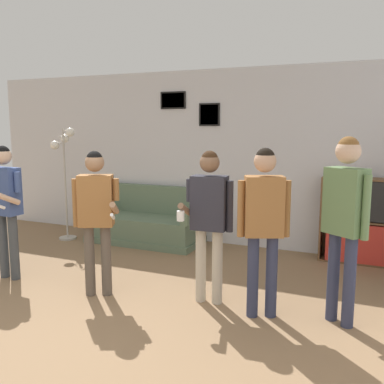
% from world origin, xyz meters
% --- Properties ---
extents(ground_plane, '(20.00, 20.00, 0.00)m').
position_xyz_m(ground_plane, '(0.00, 0.00, 0.00)').
color(ground_plane, '#846647').
extents(wall_back, '(8.35, 0.08, 2.70)m').
position_xyz_m(wall_back, '(-0.00, 3.76, 1.35)').
color(wall_back, silver).
rests_on(wall_back, ground_plane).
extents(couch, '(1.81, 0.80, 0.87)m').
position_xyz_m(couch, '(-0.98, 3.34, 0.29)').
color(couch, '#5B7056').
rests_on(couch, ground_plane).
extents(bookshelf, '(1.04, 0.30, 1.16)m').
position_xyz_m(bookshelf, '(2.21, 3.54, 0.58)').
color(bookshelf, brown).
rests_on(bookshelf, ground_plane).
extents(floor_lamp, '(0.35, 0.38, 1.81)m').
position_xyz_m(floor_lamp, '(-2.25, 2.95, 1.24)').
color(floor_lamp, '#ADA89E').
rests_on(floor_lamp, ground_plane).
extents(person_player_foreground_left, '(0.50, 0.45, 1.61)m').
position_xyz_m(person_player_foreground_left, '(-1.68, 1.20, 0.99)').
color(person_player_foreground_left, '#3D4247').
rests_on(person_player_foreground_left, ground_plane).
extents(person_player_foreground_center, '(0.58, 0.38, 1.58)m').
position_xyz_m(person_player_foreground_center, '(-0.37, 1.19, 0.96)').
color(person_player_foreground_center, brown).
rests_on(person_player_foreground_center, ground_plane).
extents(person_watcher_holding_cup, '(0.50, 0.42, 1.60)m').
position_xyz_m(person_watcher_holding_cup, '(0.81, 1.49, 0.97)').
color(person_watcher_holding_cup, '#B7AD99').
rests_on(person_watcher_holding_cup, ground_plane).
extents(person_spectator_near_bookshelf, '(0.47, 0.32, 1.64)m').
position_xyz_m(person_spectator_near_bookshelf, '(1.41, 1.38, 1.00)').
color(person_spectator_near_bookshelf, '#2D334C').
rests_on(person_spectator_near_bookshelf, ground_plane).
extents(person_spectator_far_right, '(0.43, 0.37, 1.75)m').
position_xyz_m(person_spectator_far_right, '(2.12, 1.52, 1.08)').
color(person_spectator_far_right, '#2D334C').
rests_on(person_spectator_far_right, ground_plane).
extents(bottle_on_floor, '(0.07, 0.07, 0.23)m').
position_xyz_m(bottle_on_floor, '(-1.57, 2.57, 0.09)').
color(bottle_on_floor, '#3D6638').
rests_on(bottle_on_floor, ground_plane).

